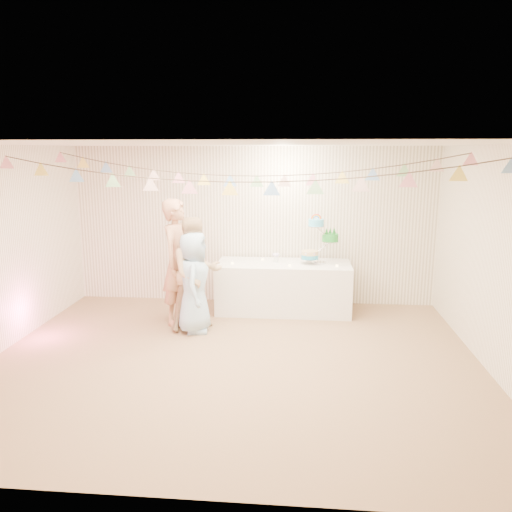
# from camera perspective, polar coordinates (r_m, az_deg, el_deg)

# --- Properties ---
(floor) EXTENTS (6.00, 6.00, 0.00)m
(floor) POSITION_cam_1_polar(r_m,az_deg,el_deg) (6.27, -2.53, -11.85)
(floor) COLOR #836347
(floor) RESTS_ON ground
(ceiling) EXTENTS (6.00, 6.00, 0.00)m
(ceiling) POSITION_cam_1_polar(r_m,az_deg,el_deg) (5.73, -2.78, 12.66)
(ceiling) COLOR silver
(ceiling) RESTS_ON ground
(back_wall) EXTENTS (6.00, 6.00, 0.00)m
(back_wall) POSITION_cam_1_polar(r_m,az_deg,el_deg) (8.31, -0.32, 3.48)
(back_wall) COLOR white
(back_wall) RESTS_ON ground
(front_wall) EXTENTS (6.00, 6.00, 0.00)m
(front_wall) POSITION_cam_1_polar(r_m,az_deg,el_deg) (3.50, -8.23, -8.80)
(front_wall) COLOR white
(front_wall) RESTS_ON ground
(right_wall) EXTENTS (5.00, 5.00, 0.00)m
(right_wall) POSITION_cam_1_polar(r_m,az_deg,el_deg) (6.22, 25.91, -0.66)
(right_wall) COLOR white
(right_wall) RESTS_ON ground
(table) EXTENTS (2.10, 0.84, 0.79)m
(table) POSITION_cam_1_polar(r_m,az_deg,el_deg) (7.98, 3.16, -3.56)
(table) COLOR white
(table) RESTS_ON floor
(cake_stand) EXTENTS (0.65, 0.38, 0.73)m
(cake_stand) POSITION_cam_1_polar(r_m,az_deg,el_deg) (7.87, 7.24, 1.51)
(cake_stand) COLOR silver
(cake_stand) RESTS_ON table
(cake_bottom) EXTENTS (0.31, 0.31, 0.15)m
(cake_bottom) POSITION_cam_1_polar(r_m,az_deg,el_deg) (7.86, 6.11, -0.53)
(cake_bottom) COLOR teal
(cake_bottom) RESTS_ON cake_stand
(cake_middle) EXTENTS (0.27, 0.27, 0.22)m
(cake_middle) POSITION_cam_1_polar(r_m,az_deg,el_deg) (7.96, 8.51, 1.56)
(cake_middle) COLOR #1C832A
(cake_middle) RESTS_ON cake_stand
(cake_top_tier) EXTENTS (0.25, 0.25, 0.19)m
(cake_top_tier) POSITION_cam_1_polar(r_m,az_deg,el_deg) (7.79, 6.86, 3.38)
(cake_top_tier) COLOR #4FC7FA
(cake_top_tier) RESTS_ON cake_stand
(platter) EXTENTS (0.36, 0.36, 0.02)m
(platter) POSITION_cam_1_polar(r_m,az_deg,el_deg) (7.87, -0.17, -1.02)
(platter) COLOR white
(platter) RESTS_ON table
(posy) EXTENTS (0.13, 0.13, 0.15)m
(posy) POSITION_cam_1_polar(r_m,az_deg,el_deg) (7.93, 2.30, -0.44)
(posy) COLOR white
(posy) RESTS_ON table
(person_adult_a) EXTENTS (0.60, 0.77, 1.85)m
(person_adult_a) POSITION_cam_1_polar(r_m,az_deg,el_deg) (7.41, -8.84, -0.66)
(person_adult_a) COLOR tan
(person_adult_a) RESTS_ON floor
(person_adult_b) EXTENTS (1.00, 0.96, 1.62)m
(person_adult_b) POSITION_cam_1_polar(r_m,az_deg,el_deg) (7.13, -6.84, -2.05)
(person_adult_b) COLOR tan
(person_adult_b) RESTS_ON floor
(person_child) EXTENTS (0.53, 0.75, 1.43)m
(person_child) POSITION_cam_1_polar(r_m,az_deg,el_deg) (7.05, -7.12, -3.01)
(person_child) COLOR #9FC3E1
(person_child) RESTS_ON floor
(bunting_back) EXTENTS (5.60, 1.10, 0.40)m
(bunting_back) POSITION_cam_1_polar(r_m,az_deg,el_deg) (6.82, -1.47, 10.47)
(bunting_back) COLOR pink
(bunting_back) RESTS_ON ceiling
(bunting_front) EXTENTS (5.60, 0.90, 0.36)m
(bunting_front) POSITION_cam_1_polar(r_m,az_deg,el_deg) (5.54, -3.03, 9.78)
(bunting_front) COLOR #72A5E5
(bunting_front) RESTS_ON ceiling
(tealight_0) EXTENTS (0.04, 0.04, 0.03)m
(tealight_0) POSITION_cam_1_polar(r_m,az_deg,el_deg) (7.80, -2.73, -0.82)
(tealight_0) COLOR #FFD88C
(tealight_0) RESTS_ON table
(tealight_1) EXTENTS (0.04, 0.04, 0.03)m
(tealight_1) POSITION_cam_1_polar(r_m,az_deg,el_deg) (8.07, 0.76, -0.37)
(tealight_1) COLOR #FFD88C
(tealight_1) RESTS_ON table
(tealight_2) EXTENTS (0.04, 0.04, 0.03)m
(tealight_2) POSITION_cam_1_polar(r_m,az_deg,el_deg) (7.66, 3.89, -1.07)
(tealight_2) COLOR #FFD88C
(tealight_2) RESTS_ON table
(tealight_3) EXTENTS (0.04, 0.04, 0.03)m
(tealight_3) POSITION_cam_1_polar(r_m,az_deg,el_deg) (8.09, 5.73, -0.40)
(tealight_3) COLOR #FFD88C
(tealight_3) RESTS_ON table
(tealight_4) EXTENTS (0.04, 0.04, 0.03)m
(tealight_4) POSITION_cam_1_polar(r_m,az_deg,el_deg) (7.72, 9.24, -1.10)
(tealight_4) COLOR #FFD88C
(tealight_4) RESTS_ON table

